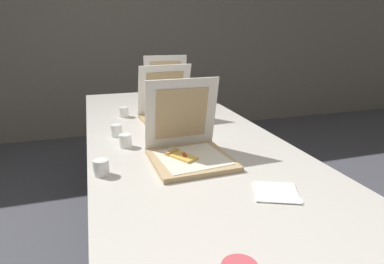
{
  "coord_description": "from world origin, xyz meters",
  "views": [
    {
      "loc": [
        -0.44,
        -0.95,
        1.3
      ],
      "look_at": [
        0.02,
        0.5,
        0.8
      ],
      "focal_mm": 30.1,
      "sensor_mm": 36.0,
      "label": 1
    }
  ],
  "objects_px": {
    "cup_white_near_center": "(125,141)",
    "cup_white_far": "(124,112)",
    "table": "(179,140)",
    "cup_white_near_left": "(101,167)",
    "napkin_pile": "(277,192)",
    "pizza_box_middle": "(170,113)",
    "pizza_box_back": "(169,97)",
    "cup_white_mid": "(116,130)",
    "pizza_box_front": "(189,149)"
  },
  "relations": [
    {
      "from": "cup_white_near_center",
      "to": "cup_white_far",
      "type": "distance_m",
      "value": 0.57
    },
    {
      "from": "table",
      "to": "cup_white_near_left",
      "type": "relative_size",
      "value": 38.95
    },
    {
      "from": "table",
      "to": "cup_white_far",
      "type": "height_order",
      "value": "cup_white_far"
    },
    {
      "from": "cup_white_near_left",
      "to": "napkin_pile",
      "type": "distance_m",
      "value": 0.67
    },
    {
      "from": "napkin_pile",
      "to": "cup_white_near_left",
      "type": "bearing_deg",
      "value": 149.81
    },
    {
      "from": "pizza_box_middle",
      "to": "pizza_box_back",
      "type": "distance_m",
      "value": 0.48
    },
    {
      "from": "napkin_pile",
      "to": "table",
      "type": "bearing_deg",
      "value": 101.14
    },
    {
      "from": "pizza_box_middle",
      "to": "cup_white_mid",
      "type": "xyz_separation_m",
      "value": [
        -0.34,
        -0.2,
        -0.02
      ]
    },
    {
      "from": "pizza_box_middle",
      "to": "napkin_pile",
      "type": "height_order",
      "value": "pizza_box_middle"
    },
    {
      "from": "cup_white_near_center",
      "to": "cup_white_near_left",
      "type": "relative_size",
      "value": 1.0
    },
    {
      "from": "pizza_box_front",
      "to": "cup_white_mid",
      "type": "height_order",
      "value": "pizza_box_front"
    },
    {
      "from": "table",
      "to": "pizza_box_front",
      "type": "height_order",
      "value": "pizza_box_front"
    },
    {
      "from": "cup_white_near_center",
      "to": "napkin_pile",
      "type": "distance_m",
      "value": 0.77
    },
    {
      "from": "pizza_box_front",
      "to": "pizza_box_back",
      "type": "relative_size",
      "value": 0.98
    },
    {
      "from": "table",
      "to": "cup_white_near_left",
      "type": "distance_m",
      "value": 0.61
    },
    {
      "from": "cup_white_near_left",
      "to": "pizza_box_front",
      "type": "bearing_deg",
      "value": 6.65
    },
    {
      "from": "cup_white_near_center",
      "to": "cup_white_far",
      "type": "relative_size",
      "value": 1.0
    },
    {
      "from": "pizza_box_back",
      "to": "cup_white_far",
      "type": "height_order",
      "value": "pizza_box_back"
    },
    {
      "from": "table",
      "to": "napkin_pile",
      "type": "bearing_deg",
      "value": -78.86
    },
    {
      "from": "pizza_box_front",
      "to": "pizza_box_middle",
      "type": "distance_m",
      "value": 0.63
    },
    {
      "from": "cup_white_near_left",
      "to": "cup_white_far",
      "type": "distance_m",
      "value": 0.88
    },
    {
      "from": "pizza_box_front",
      "to": "cup_white_near_left",
      "type": "relative_size",
      "value": 5.45
    },
    {
      "from": "pizza_box_middle",
      "to": "cup_white_near_center",
      "type": "relative_size",
      "value": 5.71
    },
    {
      "from": "table",
      "to": "cup_white_far",
      "type": "bearing_deg",
      "value": 119.99
    },
    {
      "from": "pizza_box_middle",
      "to": "pizza_box_back",
      "type": "xyz_separation_m",
      "value": [
        0.11,
        0.47,
        0.0
      ]
    },
    {
      "from": "napkin_pile",
      "to": "pizza_box_back",
      "type": "bearing_deg",
      "value": 91.23
    },
    {
      "from": "table",
      "to": "cup_white_near_center",
      "type": "xyz_separation_m",
      "value": [
        -0.3,
        -0.14,
        0.07
      ]
    },
    {
      "from": "cup_white_near_center",
      "to": "napkin_pile",
      "type": "xyz_separation_m",
      "value": [
        0.45,
        -0.63,
        -0.03
      ]
    },
    {
      "from": "table",
      "to": "pizza_box_front",
      "type": "distance_m",
      "value": 0.4
    },
    {
      "from": "cup_white_near_left",
      "to": "cup_white_far",
      "type": "xyz_separation_m",
      "value": [
        0.18,
        0.86,
        0.0
      ]
    },
    {
      "from": "pizza_box_front",
      "to": "napkin_pile",
      "type": "height_order",
      "value": "pizza_box_front"
    },
    {
      "from": "cup_white_near_center",
      "to": "pizza_box_back",
      "type": "bearing_deg",
      "value": 63.64
    },
    {
      "from": "pizza_box_middle",
      "to": "cup_white_far",
      "type": "xyz_separation_m",
      "value": [
        -0.26,
        0.19,
        -0.02
      ]
    },
    {
      "from": "pizza_box_front",
      "to": "table",
      "type": "bearing_deg",
      "value": 79.53
    },
    {
      "from": "table",
      "to": "pizza_box_back",
      "type": "xyz_separation_m",
      "value": [
        0.12,
        0.72,
        0.09
      ]
    },
    {
      "from": "pizza_box_back",
      "to": "napkin_pile",
      "type": "bearing_deg",
      "value": -85.1
    },
    {
      "from": "pizza_box_front",
      "to": "pizza_box_middle",
      "type": "xyz_separation_m",
      "value": [
        0.07,
        0.63,
        -0.0
      ]
    },
    {
      "from": "pizza_box_middle",
      "to": "cup_white_near_center",
      "type": "xyz_separation_m",
      "value": [
        -0.32,
        -0.38,
        -0.02
      ]
    },
    {
      "from": "pizza_box_middle",
      "to": "cup_white_near_center",
      "type": "distance_m",
      "value": 0.49
    },
    {
      "from": "table",
      "to": "pizza_box_back",
      "type": "bearing_deg",
      "value": 80.6
    },
    {
      "from": "cup_white_far",
      "to": "pizza_box_back",
      "type": "bearing_deg",
      "value": 37.58
    },
    {
      "from": "cup_white_far",
      "to": "pizza_box_middle",
      "type": "bearing_deg",
      "value": -35.87
    },
    {
      "from": "pizza_box_back",
      "to": "cup_white_near_center",
      "type": "distance_m",
      "value": 0.95
    },
    {
      "from": "cup_white_far",
      "to": "napkin_pile",
      "type": "height_order",
      "value": "cup_white_far"
    },
    {
      "from": "pizza_box_back",
      "to": "napkin_pile",
      "type": "xyz_separation_m",
      "value": [
        0.03,
        -1.48,
        -0.05
      ]
    },
    {
      "from": "cup_white_mid",
      "to": "table",
      "type": "bearing_deg",
      "value": -7.64
    },
    {
      "from": "table",
      "to": "pizza_box_middle",
      "type": "bearing_deg",
      "value": 87.28
    },
    {
      "from": "cup_white_near_center",
      "to": "napkin_pile",
      "type": "bearing_deg",
      "value": -54.11
    },
    {
      "from": "pizza_box_back",
      "to": "cup_white_near_left",
      "type": "height_order",
      "value": "pizza_box_back"
    },
    {
      "from": "cup_white_near_left",
      "to": "cup_white_far",
      "type": "relative_size",
      "value": 1.0
    }
  ]
}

